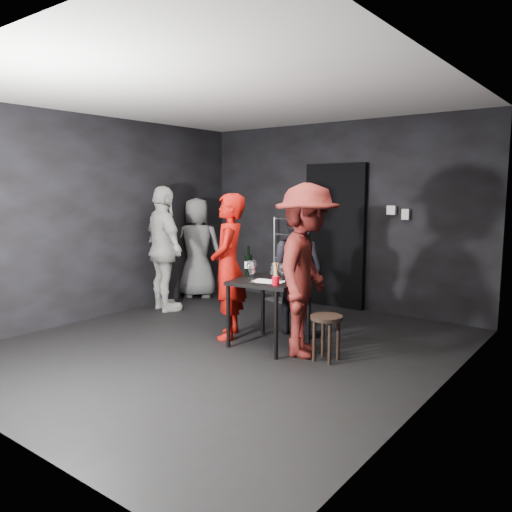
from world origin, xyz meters
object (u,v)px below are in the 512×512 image
Objects in this scene: bystander_cream at (164,237)px; wine_bottle at (248,265)px; man_maroon at (306,253)px; tasting_table at (269,288)px; server_red at (228,257)px; hand_truck at (283,285)px; bystander_grey at (197,245)px; stool at (326,325)px; woman_black at (298,270)px; breadstick_cup at (276,274)px.

wine_bottle is (1.84, -0.40, -0.17)m from bystander_cream.
tasting_table is at bearing 70.25° from man_maroon.
bystander_cream is at bearing -137.78° from server_red.
server_red is 5.50× the size of wine_bottle.
bystander_grey reaches higher than hand_truck.
server_red is at bearing 178.59° from stool.
server_red is 2.28m from bystander_grey.
woman_black is (0.54, 0.65, -0.18)m from server_red.
tasting_table is 1.60× the size of stool.
man_maroon is at bearing -169.28° from bystander_cream.
bystander_cream is at bearing 167.69° from wine_bottle.
stool is at bearing -39.05° from hand_truck.
server_red reaches higher than hand_truck.
wine_bottle reaches higher than stool.
bystander_cream reaches higher than breadstick_cup.
hand_truck is 2.02m from bystander_cream.
hand_truck is 2.74m from man_maroon.
tasting_table is at bearing -51.84° from hand_truck.
tasting_table is 0.49× the size of woman_black.
man_maroon reaches higher than hand_truck.
breadstick_cup is at bearing -162.83° from stool.
bystander_cream reaches higher than bystander_grey.
man_maroon is (0.51, -0.64, 0.31)m from woman_black.
hand_truck is at bearing 174.62° from bystander_grey.
tasting_table is 0.64m from man_maroon.
man_maroon is 1.27× the size of bystander_grey.
bystander_grey is at bearing -54.76° from bystander_cream.
woman_black reaches higher than hand_truck.
stool is 0.76m from man_maroon.
bystander_cream is 2.47m from breadstick_cup.
bystander_cream is (-2.63, 0.43, -0.02)m from man_maroon.
tasting_table is 2.23m from bystander_cream.
hand_truck is 2.82m from stool.
bystander_cream is at bearing -113.92° from hand_truck.
hand_truck is at bearing 120.55° from tasting_table.
woman_black is at bearing 139.11° from stool.
bystander_grey is 2.48m from wine_bottle.
bystander_grey is 3.06m from breadstick_cup.
man_maroon is (1.05, 0.00, 0.13)m from server_red.
woman_black is at bearing -42.39° from hand_truck.
wine_bottle is at bearing 176.27° from stool.
wine_bottle is at bearing -172.20° from bystander_cream.
stool is 1.45m from server_red.
man_maroon is at bearing 121.45° from bystander_grey.
stool is 0.25× the size of server_red.
server_red reaches higher than bystander_grey.
bystander_cream is (-2.90, 0.47, 0.69)m from stool.
stool is 3.48m from bystander_grey.
bystander_grey is at bearing 149.29° from breadstick_cup.
server_red is 0.90× the size of bystander_cream.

